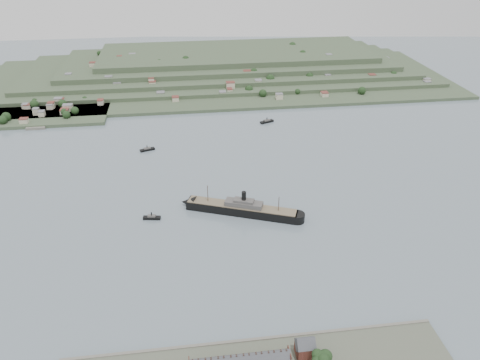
{
  "coord_description": "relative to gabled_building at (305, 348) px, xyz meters",
  "views": [
    {
      "loc": [
        -33.6,
        -340.7,
        218.16
      ],
      "look_at": [
        17.1,
        30.0,
        9.75
      ],
      "focal_mm": 35.0,
      "sensor_mm": 36.0,
      "label": 1
    }
  ],
  "objects": [
    {
      "name": "steamship",
      "position": [
        -17.1,
        154.16,
        -3.42
      ],
      "size": [
        102.46,
        50.05,
        25.81
      ],
      "color": "black",
      "rests_on": "ground"
    },
    {
      "name": "ferry_west",
      "position": [
        -98.54,
        289.96,
        -6.75
      ],
      "size": [
        16.45,
        9.32,
        5.95
      ],
      "color": "black",
      "rests_on": "ground"
    },
    {
      "name": "tugboat",
      "position": [
        -89.93,
        154.97,
        -6.6
      ],
      "size": [
        14.91,
        6.09,
        6.52
      ],
      "color": "black",
      "rests_on": "ground"
    },
    {
      "name": "fig_tree",
      "position": [
        6.27,
        -10.85,
        2.18
      ],
      "size": [
        12.28,
        10.64,
        13.71
      ],
      "color": "#3D2A1C",
      "rests_on": "ground"
    },
    {
      "name": "far_peninsula",
      "position": [
        0.41,
        557.1,
        3.69
      ],
      "size": [
        760.0,
        309.0,
        30.0
      ],
      "color": "#3C4F34",
      "rests_on": "ground"
    },
    {
      "name": "ferry_east",
      "position": [
        44.47,
        351.17,
        -6.61
      ],
      "size": [
        18.0,
        11.18,
        6.55
      ],
      "color": "black",
      "rests_on": "ground"
    },
    {
      "name": "ground",
      "position": [
        -27.5,
        164.0,
        -8.19
      ],
      "size": [
        1400.0,
        1400.0,
        0.0
      ],
      "primitive_type": "plane",
      "color": "slate",
      "rests_on": "ground"
    },
    {
      "name": "gabled_building",
      "position": [
        0.0,
        0.0,
        0.0
      ],
      "size": [
        10.4,
        10.18,
        14.09
      ],
      "color": "#4A241A",
      "rests_on": "ground"
    }
  ]
}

